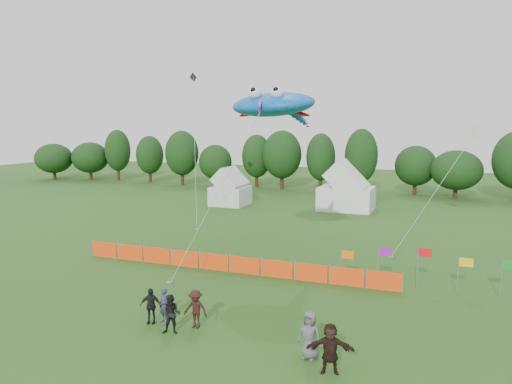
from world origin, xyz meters
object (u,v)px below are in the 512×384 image
(spectator_b, at_px, (171,314))
(spectator_e, at_px, (310,335))
(tent_right, at_px, (347,191))
(spectator_c, at_px, (196,309))
(spectator_d, at_px, (151,306))
(stingray_kite, at_px, (275,105))
(spectator_a, at_px, (164,305))
(spectator_f, at_px, (330,348))
(tent_left, at_px, (230,190))
(barrier_fence, at_px, (229,264))

(spectator_b, distance_m, spectator_e, 5.97)
(spectator_b, bearing_deg, spectator_e, -16.52)
(tent_right, bearing_deg, spectator_c, -90.20)
(spectator_c, bearing_deg, spectator_d, -174.14)
(spectator_d, distance_m, stingray_kite, 13.74)
(spectator_a, relative_size, spectator_c, 0.94)
(tent_right, xyz_separation_m, spectator_f, (6.17, -33.75, -1.03))
(spectator_a, bearing_deg, spectator_b, -19.89)
(spectator_d, bearing_deg, tent_left, 89.26)
(spectator_c, bearing_deg, tent_right, 88.03)
(stingray_kite, bearing_deg, spectator_d, -102.37)
(spectator_c, bearing_deg, spectator_b, -126.81)
(barrier_fence, distance_m, spectator_e, 11.60)
(tent_left, distance_m, spectator_a, 32.22)
(spectator_c, distance_m, spectator_f, 6.52)
(spectator_c, bearing_deg, spectator_f, -17.35)
(tent_left, relative_size, spectator_c, 2.22)
(barrier_fence, xyz_separation_m, spectator_b, (1.42, -8.89, 0.34))
(spectator_a, distance_m, spectator_c, 1.56)
(stingray_kite, bearing_deg, spectator_a, -99.80)
(tent_left, distance_m, spectator_e, 35.90)
(spectator_a, bearing_deg, spectator_d, -129.14)
(spectator_c, bearing_deg, spectator_e, -11.95)
(spectator_f, xyz_separation_m, stingray_kite, (-6.14, 11.61, 8.90))
(barrier_fence, xyz_separation_m, spectator_c, (2.07, -7.97, 0.34))
(spectator_b, height_order, spectator_f, spectator_f)
(tent_right, relative_size, spectator_a, 3.44)
(tent_left, xyz_separation_m, tent_right, (12.27, 1.61, 0.28))
(tent_right, bearing_deg, stingray_kite, -89.92)
(spectator_e, height_order, stingray_kite, stingray_kite)
(spectator_e, bearing_deg, stingray_kite, 128.14)
(spectator_b, xyz_separation_m, stingray_kite, (0.78, 10.77, 8.97))
(tent_left, relative_size, spectator_a, 2.35)
(barrier_fence, relative_size, spectator_f, 11.01)
(tent_left, height_order, spectator_c, tent_left)
(tent_right, distance_m, spectator_c, 32.02)
(spectator_e, bearing_deg, tent_right, 111.52)
(spectator_e, bearing_deg, spectator_a, -175.20)
(spectator_e, height_order, spectator_f, spectator_e)
(spectator_d, bearing_deg, barrier_fence, 70.97)
(tent_left, relative_size, stingray_kite, 0.31)
(tent_right, xyz_separation_m, spectator_e, (5.21, -32.95, -1.03))
(spectator_b, bearing_deg, barrier_fence, 82.95)
(spectator_b, distance_m, spectator_d, 1.57)
(spectator_b, relative_size, spectator_e, 0.92)
(spectator_b, relative_size, spectator_c, 1.00)
(spectator_a, relative_size, spectator_b, 0.94)
(spectator_b, distance_m, spectator_c, 1.12)
(barrier_fence, xyz_separation_m, spectator_d, (-0.01, -8.25, 0.29))
(spectator_c, xyz_separation_m, stingray_kite, (0.14, 9.85, 8.97))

